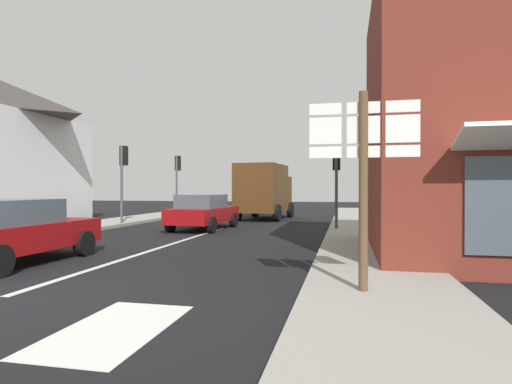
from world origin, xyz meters
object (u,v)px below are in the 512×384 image
delivery_truck (264,190)px  traffic_light_far_left (177,172)px  sedan_far (203,211)px  traffic_light_near_right (336,169)px  sedan_near (11,231)px  traffic_light_near_left (123,167)px  route_sign_post (363,170)px

delivery_truck → traffic_light_far_left: traffic_light_far_left is taller
sedan_far → delivery_truck: 6.64m
sedan_far → traffic_light_near_right: (5.49, 0.30, 1.72)m
sedan_near → sedan_far: 8.82m
delivery_truck → traffic_light_near_left: bearing=-135.6°
traffic_light_near_right → traffic_light_near_left: bearing=176.1°
sedan_near → traffic_light_far_left: size_ratio=1.12×
sedan_near → traffic_light_near_left: (-2.75, 9.64, 1.98)m
sedan_near → route_sign_post: 7.87m
sedan_near → delivery_truck: (2.86, 15.13, 0.89)m
delivery_truck → traffic_light_near_left: traffic_light_near_left is taller
sedan_far → traffic_light_near_left: traffic_light_near_left is taller
sedan_near → route_sign_post: route_sign_post is taller
traffic_light_far_left → sedan_near: bearing=-80.3°
delivery_truck → traffic_light_far_left: (-5.60, 0.90, 1.11)m
traffic_light_near_right → traffic_light_near_left: size_ratio=0.91×
delivery_truck → route_sign_post: size_ratio=1.61×
sedan_far → traffic_light_far_left: size_ratio=1.15×
sedan_far → delivery_truck: (1.35, 6.44, 0.89)m
traffic_light_near_left → sedan_far: bearing=-12.6°
route_sign_post → traffic_light_near_right: traffic_light_near_right is taller
sedan_near → sedan_far: size_ratio=0.98×
sedan_near → traffic_light_far_left: bearing=99.7°
traffic_light_near_right → traffic_light_near_left: (-9.74, 0.66, 0.26)m
sedan_near → sedan_far: bearing=80.2°
sedan_far → delivery_truck: size_ratio=0.83×
delivery_truck → route_sign_post: route_sign_post is taller
sedan_far → traffic_light_near_right: traffic_light_near_right is taller
route_sign_post → traffic_light_near_right: bearing=93.6°
sedan_near → sedan_far: (1.50, 8.69, 0.00)m
traffic_light_far_left → traffic_light_near_left: (0.00, -6.39, -0.02)m
sedan_near → route_sign_post: (7.64, -1.39, 1.24)m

